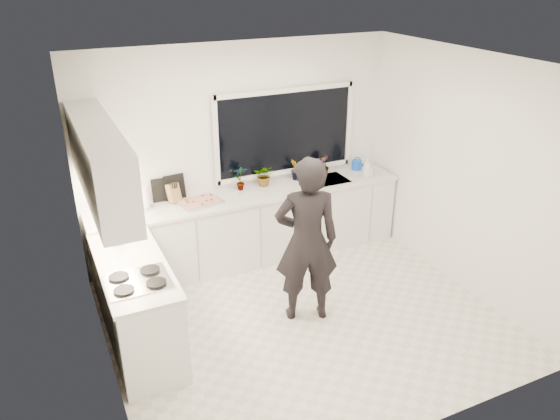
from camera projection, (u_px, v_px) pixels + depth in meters
floor at (304, 320)px, 5.90m from camera, size 4.00×3.50×0.02m
wall_back at (241, 153)px, 6.78m from camera, size 4.00×0.02×2.70m
wall_left at (93, 247)px, 4.55m from camera, size 0.02×3.50×2.70m
wall_right at (465, 174)px, 6.11m from camera, size 0.02×3.50×2.70m
ceiling at (310, 63)px, 4.76m from camera, size 4.00×3.50×0.02m
window at (285, 132)px, 6.90m from camera, size 1.80×0.02×1.00m
base_cabinets_back at (252, 228)px, 6.90m from camera, size 3.92×0.58×0.88m
base_cabinets_left at (137, 306)px, 5.35m from camera, size 0.58×1.60×0.88m
countertop_back at (251, 195)px, 6.70m from camera, size 3.94×0.62×0.04m
countertop_left at (132, 266)px, 5.16m from camera, size 0.62×1.60×0.04m
upper_cabinets at (99, 161)px, 5.00m from camera, size 0.34×2.10×0.70m
sink at (325, 184)px, 7.13m from camera, size 0.58×0.42×0.14m
faucet at (318, 167)px, 7.23m from camera, size 0.03×0.03×0.22m
stovetop at (137, 281)px, 4.85m from camera, size 0.56×0.48×0.03m
person at (307, 241)px, 5.59m from camera, size 0.77×0.62×1.82m
pizza_tray at (200, 202)px, 6.41m from camera, size 0.53×0.42×0.03m
pizza at (200, 201)px, 6.41m from camera, size 0.48×0.38×0.01m
watering_can at (357, 165)px, 7.44m from camera, size 0.17×0.17×0.13m
paper_towel_roll at (145, 198)px, 6.24m from camera, size 0.12×0.12×0.26m
knife_block at (174, 194)px, 6.41m from camera, size 0.16×0.14×0.22m
utensil_crock at (116, 237)px, 5.47m from camera, size 0.16×0.16×0.16m
picture_frame_large at (161, 190)px, 6.43m from camera, size 0.22×0.03×0.28m
picture_frame_small at (175, 187)px, 6.50m from camera, size 0.25×0.05×0.30m
herb_plants at (278, 173)px, 6.94m from camera, size 1.35×0.32×0.31m
soap_bottles at (368, 168)px, 7.14m from camera, size 0.19×0.16×0.29m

